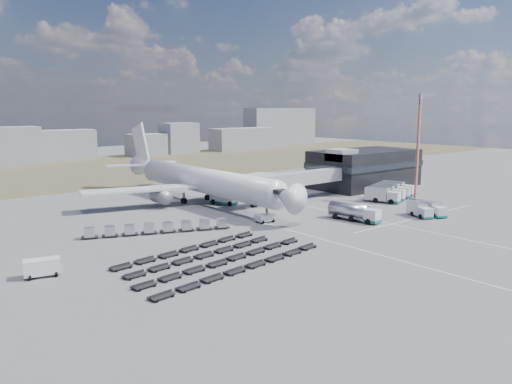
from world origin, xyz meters
TOP-DOWN VIEW (x-y plane):
  - ground at (0.00, 0.00)m, footprint 420.00×420.00m
  - grass_strip at (0.00, 110.00)m, footprint 420.00×90.00m
  - lane_markings at (9.77, 3.00)m, footprint 47.12×110.00m
  - terminal at (47.77, 23.96)m, footprint 30.40×16.40m
  - jet_bridge at (15.90, 20.42)m, footprint 30.30×3.80m
  - airliner at (0.00, 32.38)m, footprint 51.59×64.53m
  - skyline at (18.24, 148.99)m, footprint 316.51×26.50m
  - fuel_tanker at (12.73, -1.71)m, footprint 4.26×10.54m
  - pushback_tug at (-1.25, 8.00)m, footprint 3.59×2.17m
  - utility_van at (-43.16, 2.51)m, footprint 4.69×2.89m
  - catering_truck at (3.31, 27.73)m, footprint 4.35×6.72m
  - service_trucks_near at (26.97, -8.24)m, footprint 7.32×7.86m
  - service_trucks_far at (37.94, 8.19)m, footprint 15.72×11.68m
  - uld_row at (-20.97, 13.08)m, footprint 23.85×10.57m
  - baggage_dollies at (-22.23, -5.76)m, footprint 31.81×17.64m
  - floodlight_mast at (41.77, 3.91)m, footprint 2.32×1.89m

SIDE VIEW (x-z plane):
  - ground at x=0.00m, z-range 0.00..0.00m
  - grass_strip at x=0.00m, z-range 0.00..0.01m
  - lane_markings at x=9.77m, z-range 0.00..0.01m
  - baggage_dollies at x=-22.23m, z-range 0.00..0.71m
  - pushback_tug at x=-1.25m, z-range 0.00..1.55m
  - uld_row at x=-20.97m, z-range 0.17..1.85m
  - utility_van at x=-43.16m, z-range 0.00..2.32m
  - service_trucks_near at x=26.97m, z-range 0.11..2.64m
  - catering_truck at x=3.31m, z-range 0.03..2.89m
  - fuel_tanker at x=12.73m, z-range 0.00..3.31m
  - service_trucks_far at x=37.94m, z-range 0.14..3.25m
  - jet_bridge at x=15.90m, z-range 1.53..8.58m
  - terminal at x=47.77m, z-range -0.25..10.75m
  - airliner at x=0.00m, z-range -3.52..14.10m
  - skyline at x=18.24m, z-range -3.75..20.16m
  - floodlight_mast at x=41.77m, z-range 0.03..24.54m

